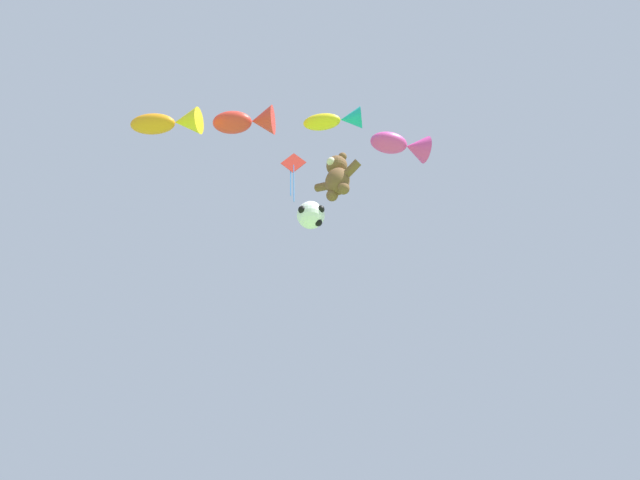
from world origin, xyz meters
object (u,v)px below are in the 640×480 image
Objects in this scene: teddy_bear_kite at (337,176)px; diamond_kite at (293,167)px; fish_kite_tangerine at (170,123)px; soccer_ball_kite at (311,215)px; fish_kite_goldfin at (336,120)px; fish_kite_crimson at (247,122)px; fish_kite_magenta at (402,145)px.

diamond_kite is (-2.90, 0.99, 3.52)m from teddy_bear_kite.
teddy_bear_kite is at bearing 47.93° from fish_kite_tangerine.
fish_kite_goldfin is at bearing 2.13° from soccer_ball_kite.
fish_kite_tangerine reaches higher than teddy_bear_kite.
diamond_kite reaches higher than fish_kite_goldfin.
teddy_bear_kite is 5.46m from fish_kite_tangerine.
teddy_bear_kite is 4.67m from diamond_kite.
fish_kite_tangerine is at bearing -131.97° from fish_kite_crimson.
diamond_kite reaches higher than fish_kite_tangerine.
fish_kite_magenta is at bearing 49.02° from fish_kite_crimson.
fish_kite_crimson is 0.95× the size of fish_kite_tangerine.
fish_kite_tangerine is (-2.69, -3.61, 2.97)m from soccer_ball_kite.
diamond_kite is at bearing 158.94° from fish_kite_goldfin.
fish_kite_tangerine is (-3.69, -3.65, -0.68)m from fish_kite_goldfin.
fish_kite_magenta is 7.46m from fish_kite_tangerine.
diamond_kite reaches higher than fish_kite_crimson.
fish_kite_tangerine is at bearing -131.29° from fish_kite_magenta.
fish_kite_magenta is 2.35m from fish_kite_goldfin.
fish_kite_magenta is 0.98× the size of fish_kite_crimson.
diamond_kite is (-0.98, 3.12, 1.31)m from fish_kite_crimson.
fish_kite_goldfin reaches higher than soccer_ball_kite.
fish_kite_goldfin is (1.00, 0.04, 3.65)m from soccer_ball_kite.
fish_kite_goldfin is (0.21, -0.21, 2.39)m from teddy_bear_kite.
fish_kite_magenta is (1.44, 1.75, 1.97)m from teddy_bear_kite.
soccer_ball_kite is at bearing -30.33° from diamond_kite.
fish_kite_tangerine is 0.80× the size of diamond_kite.
fish_kite_magenta is at bearing 9.90° from diamond_kite.
teddy_bear_kite is 2.41m from fish_kite_goldfin.
diamond_kite is (-3.12, 1.20, 1.14)m from fish_kite_goldfin.
teddy_bear_kite is 0.87× the size of fish_kite_goldfin.
soccer_ball_kite is at bearing 58.88° from fish_kite_crimson.
fish_kite_tangerine is at bearing -96.76° from diamond_kite.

